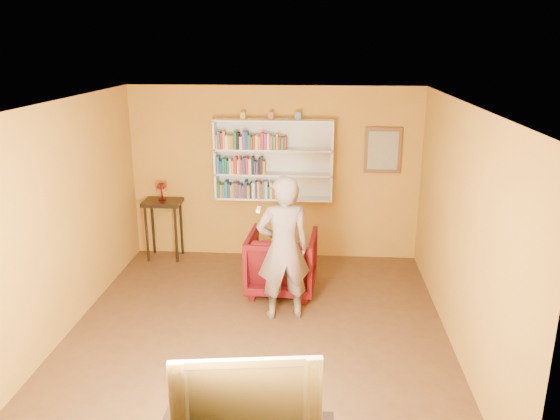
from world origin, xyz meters
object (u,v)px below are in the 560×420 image
object	(u,v)px
bookshelf	(274,160)
armchair	(282,262)
console_table	(163,210)
television	(246,389)
person	(283,248)
ruby_lustre	(162,188)

from	to	relation	value
bookshelf	armchair	world-z (taller)	bookshelf
console_table	armchair	xyz separation A→B (m)	(1.95, -1.09, -0.36)
bookshelf	television	bearing A→B (deg)	-87.84
armchair	person	distance (m)	0.89
person	television	distance (m)	2.68
ruby_lustre	console_table	bearing A→B (deg)	-75.96
ruby_lustre	armchair	distance (m)	2.35
bookshelf	person	world-z (taller)	bookshelf
console_table	armchair	size ratio (longest dim) A/B	1.02
ruby_lustre	bookshelf	bearing A→B (deg)	5.25
person	bookshelf	bearing A→B (deg)	-96.78
console_table	person	bearing A→B (deg)	-42.18
console_table	ruby_lustre	bearing A→B (deg)	104.04
armchair	bookshelf	bearing A→B (deg)	-76.78
bookshelf	armchair	xyz separation A→B (m)	(0.21, -1.25, -1.17)
bookshelf	armchair	bearing A→B (deg)	-80.50
bookshelf	console_table	world-z (taller)	bookshelf
bookshelf	ruby_lustre	size ratio (longest dim) A/B	6.41
ruby_lustre	person	xyz separation A→B (m)	(2.02, -1.83, -0.24)
console_table	ruby_lustre	xyz separation A→B (m)	(-0.00, 0.00, 0.37)
ruby_lustre	television	xyz separation A→B (m)	(1.91, -4.50, -0.35)
armchair	person	size ratio (longest dim) A/B	0.51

